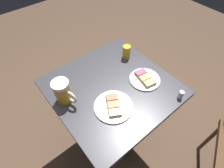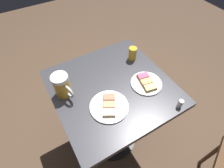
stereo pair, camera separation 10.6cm
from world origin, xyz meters
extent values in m
plane|color=#4C3828|center=(0.00, 0.00, 0.00)|extent=(6.00, 6.00, 0.00)
cylinder|color=black|center=(0.00, 0.00, 0.01)|extent=(0.44, 0.44, 0.01)
cylinder|color=black|center=(0.00, 0.00, 0.38)|extent=(0.09, 0.09, 0.73)
cube|color=#333338|center=(0.00, 0.00, 0.75)|extent=(0.71, 0.71, 0.04)
cylinder|color=white|center=(0.09, 0.12, 0.77)|extent=(0.22, 0.22, 0.01)
cube|color=#9E7547|center=(0.11, 0.16, 0.78)|extent=(0.08, 0.07, 0.01)
cube|color=white|center=(0.11, 0.16, 0.79)|extent=(0.08, 0.07, 0.01)
cube|color=#9E7547|center=(0.09, 0.12, 0.78)|extent=(0.08, 0.07, 0.01)
cube|color=#EA8E66|center=(0.09, 0.12, 0.79)|extent=(0.08, 0.07, 0.01)
cube|color=#9E7547|center=(0.07, 0.08, 0.78)|extent=(0.08, 0.07, 0.01)
cube|color=#997051|center=(0.07, 0.08, 0.79)|extent=(0.08, 0.07, 0.01)
cylinder|color=white|center=(-0.19, 0.09, 0.77)|extent=(0.19, 0.19, 0.01)
cube|color=#9E7547|center=(-0.18, 0.14, 0.78)|extent=(0.08, 0.06, 0.01)
cube|color=#EFE07A|center=(-0.18, 0.14, 0.79)|extent=(0.08, 0.05, 0.01)
cube|color=#9E7547|center=(-0.19, 0.09, 0.78)|extent=(0.08, 0.06, 0.01)
cube|color=#E5B266|center=(-0.19, 0.09, 0.79)|extent=(0.08, 0.05, 0.01)
cube|color=#9E7547|center=(-0.20, 0.04, 0.78)|extent=(0.08, 0.06, 0.01)
cube|color=#BC4C70|center=(-0.20, 0.04, 0.79)|extent=(0.08, 0.05, 0.01)
cylinder|color=gold|center=(0.27, -0.10, 0.83)|extent=(0.09, 0.09, 0.12)
cylinder|color=white|center=(0.27, -0.10, 0.90)|extent=(0.09, 0.09, 0.02)
torus|color=silver|center=(0.25, -0.04, 0.83)|extent=(0.04, 0.08, 0.08)
cylinder|color=gold|center=(-0.25, -0.14, 0.81)|extent=(0.05, 0.05, 0.09)
cylinder|color=silver|center=(-0.25, 0.32, 0.79)|extent=(0.03, 0.03, 0.05)
cylinder|color=#472D19|center=(-0.53, 0.59, 0.23)|extent=(0.03, 0.03, 0.46)
camera|label=1|loc=(0.43, 0.52, 1.60)|focal=28.00mm
camera|label=2|loc=(0.34, 0.58, 1.60)|focal=28.00mm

